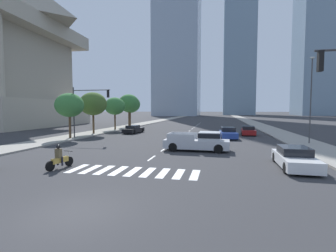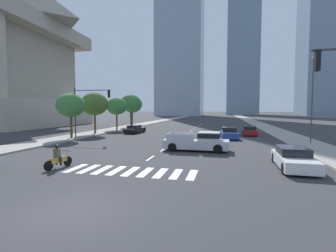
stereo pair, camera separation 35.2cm
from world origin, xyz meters
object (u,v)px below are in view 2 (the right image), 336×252
(motorcycle_lead, at_px, (58,159))
(street_lamp_east, at_px, (312,94))
(street_tree_second, at_px, (95,104))
(sedan_white_2, at_px, (293,159))
(traffic_signal_far, at_px, (88,103))
(street_tree_fourth, at_px, (131,103))
(sedan_black_1, at_px, (135,129))
(sedan_blue_0, at_px, (229,133))
(sedan_red_3, at_px, (250,131))
(street_tree_nearest, at_px, (71,105))
(street_tree_third, at_px, (117,106))
(street_tree_fifth, at_px, (132,104))
(pickup_truck, at_px, (199,142))

(motorcycle_lead, relative_size, street_lamp_east, 0.23)
(street_tree_second, bearing_deg, sedan_white_2, -35.70)
(traffic_signal_far, relative_size, street_tree_fourth, 0.95)
(sedan_black_1, distance_m, traffic_signal_far, 9.82)
(motorcycle_lead, xyz_separation_m, traffic_signal_far, (-6.10, 13.83, 3.81))
(sedan_black_1, distance_m, street_tree_second, 7.02)
(sedan_blue_0, xyz_separation_m, sedan_red_3, (2.95, 4.72, -0.05))
(street_tree_nearest, height_order, street_tree_third, street_tree_third)
(sedan_black_1, height_order, street_lamp_east, street_lamp_east)
(motorcycle_lead, xyz_separation_m, street_tree_third, (-8.25, 26.78, 3.60))
(sedan_blue_0, relative_size, sedan_white_2, 0.99)
(sedan_black_1, relative_size, street_tree_second, 0.82)
(sedan_white_2, height_order, street_tree_third, street_tree_third)
(motorcycle_lead, relative_size, street_tree_fourth, 0.32)
(motorcycle_lead, bearing_deg, street_lamp_east, -41.74)
(traffic_signal_far, height_order, street_tree_fifth, street_tree_fifth)
(sedan_red_3, height_order, street_lamp_east, street_lamp_east)
(pickup_truck, bearing_deg, sedan_blue_0, 76.65)
(sedan_red_3, bearing_deg, street_tree_third, -96.34)
(pickup_truck, relative_size, sedan_blue_0, 1.20)
(sedan_red_3, bearing_deg, street_tree_fifth, -113.90)
(pickup_truck, distance_m, street_tree_second, 19.87)
(street_tree_second, relative_size, street_tree_fifth, 0.95)
(sedan_blue_0, bearing_deg, street_tree_nearest, -79.80)
(pickup_truck, relative_size, sedan_black_1, 1.17)
(traffic_signal_far, bearing_deg, street_lamp_east, 1.11)
(sedan_white_2, distance_m, traffic_signal_far, 23.17)
(pickup_truck, distance_m, sedan_red_3, 15.90)
(sedan_blue_0, bearing_deg, street_tree_third, -118.09)
(motorcycle_lead, relative_size, pickup_truck, 0.36)
(motorcycle_lead, relative_size, street_tree_nearest, 0.38)
(street_tree_third, bearing_deg, sedan_blue_0, -24.03)
(street_tree_fifth, bearing_deg, sedan_white_2, -54.28)
(pickup_truck, relative_size, street_lamp_east, 0.65)
(pickup_truck, distance_m, street_tree_fifth, 30.89)
(traffic_signal_far, relative_size, street_tree_third, 1.11)
(sedan_blue_0, distance_m, sedan_black_1, 14.54)
(sedan_white_2, bearing_deg, street_tree_second, -124.22)
(street_lamp_east, relative_size, street_tree_fifth, 1.40)
(street_tree_third, bearing_deg, sedan_white_2, -46.53)
(street_lamp_east, xyz_separation_m, street_tree_fifth, (-26.86, 19.99, -0.48))
(pickup_truck, bearing_deg, sedan_white_2, -37.06)
(sedan_red_3, bearing_deg, sedan_blue_0, -28.72)
(street_tree_third, height_order, street_tree_fifth, street_tree_fifth)
(street_tree_fourth, bearing_deg, street_tree_fifth, 90.00)
(sedan_blue_0, height_order, traffic_signal_far, traffic_signal_far)
(traffic_signal_far, xyz_separation_m, street_lamp_east, (24.71, 0.48, 0.75))
(traffic_signal_far, xyz_separation_m, street_tree_fifth, (-2.15, 20.47, 0.27))
(street_tree_second, bearing_deg, street_tree_fifth, 90.00)
(sedan_white_2, distance_m, street_tree_nearest, 24.92)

